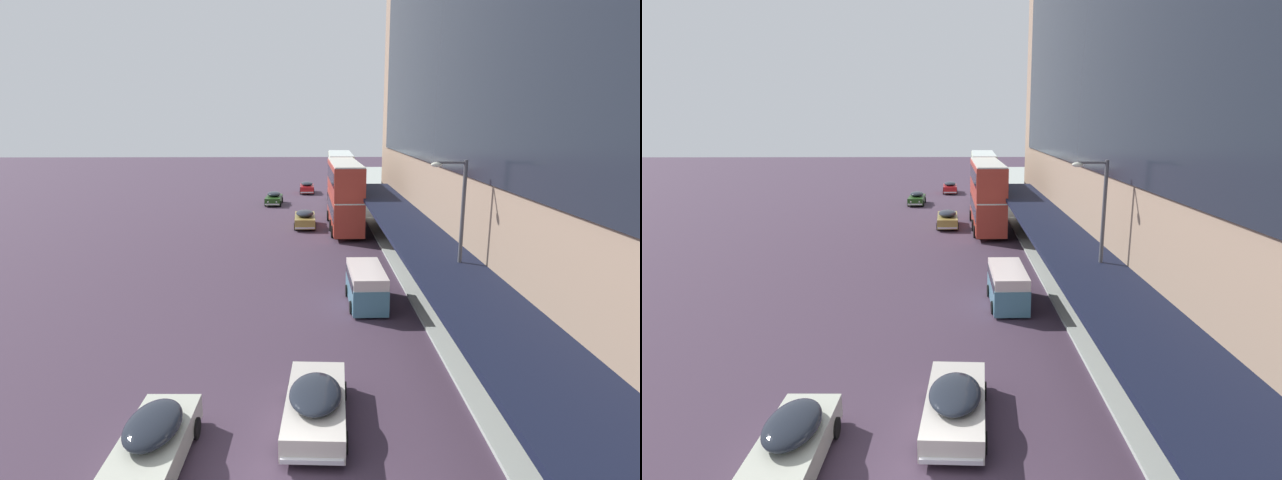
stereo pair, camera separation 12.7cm
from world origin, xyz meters
The scene contains 10 objects.
transit_bus_kerbside_front centered at (4.05, 44.50, 3.15)m, with size 2.99×10.86×5.84m.
transit_bus_kerbside_rear centered at (3.70, 32.24, 3.17)m, with size 2.79×10.84×5.88m.
sedan_trailing_near centered at (0.90, 3.21, 0.72)m, with size 2.16×4.84×1.43m.
sedan_second_near centered at (-3.59, 1.27, 0.75)m, with size 1.91×4.68×1.52m.
sedan_far_back centered at (-3.41, 45.44, 0.72)m, with size 1.90×4.34×1.45m.
sedan_oncoming_front centered at (0.24, 33.12, 0.77)m, with size 1.96×4.70×1.56m.
sedan_trailing_mid centered at (0.28, 54.48, 0.76)m, with size 1.90×4.29×1.51m.
vw_van centered at (3.62, 13.83, 1.10)m, with size 1.95×4.57×1.96m.
pedestrian_at_kerb centered at (7.41, 0.71, 1.18)m, with size 0.58×0.38×1.86m.
street_lamp centered at (6.88, 9.35, 4.55)m, with size 1.50×0.28×7.65m.
Camera 2 is at (0.90, -10.77, 9.37)m, focal length 28.00 mm.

